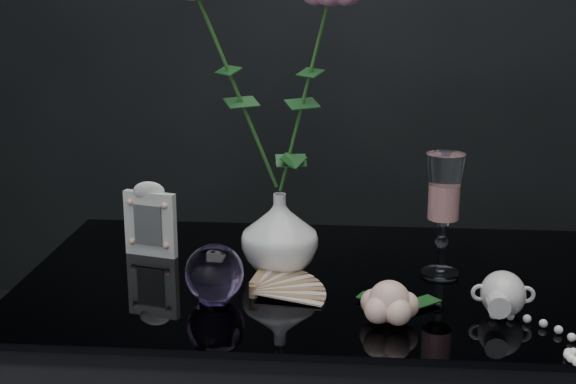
# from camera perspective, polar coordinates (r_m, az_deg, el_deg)

# --- Properties ---
(vase) EXTENTS (0.14, 0.14, 0.14)m
(vase) POSITION_cam_1_polar(r_m,az_deg,el_deg) (1.37, -0.60, -2.92)
(vase) COLOR white
(vase) RESTS_ON table
(wine_glass) EXTENTS (0.08, 0.08, 0.21)m
(wine_glass) POSITION_cam_1_polar(r_m,az_deg,el_deg) (1.36, 10.96, -1.65)
(wine_glass) COLOR white
(wine_glass) RESTS_ON table
(picture_frame) EXTENTS (0.12, 0.10, 0.14)m
(picture_frame) POSITION_cam_1_polar(r_m,az_deg,el_deg) (1.46, -9.77, -1.88)
(picture_frame) COLOR white
(picture_frame) RESTS_ON table
(paperweight) EXTENTS (0.11, 0.11, 0.09)m
(paperweight) POSITION_cam_1_polar(r_m,az_deg,el_deg) (1.25, -5.26, -5.77)
(paperweight) COLOR #9F7BC9
(paperweight) RESTS_ON table
(paper_fan) EXTENTS (0.26, 0.22, 0.02)m
(paper_fan) POSITION_cam_1_polar(r_m,az_deg,el_deg) (1.28, -2.49, -6.98)
(paper_fan) COLOR beige
(paper_fan) RESTS_ON table
(loose_rose) EXTENTS (0.17, 0.21, 0.06)m
(loose_rose) POSITION_cam_1_polar(r_m,az_deg,el_deg) (1.19, 7.22, -7.77)
(loose_rose) COLOR #FFBBA4
(loose_rose) RESTS_ON table
(pearl_jar) EXTENTS (0.24, 0.25, 0.07)m
(pearl_jar) POSITION_cam_1_polar(r_m,az_deg,el_deg) (1.25, 15.05, -6.86)
(pearl_jar) COLOR silver
(pearl_jar) RESTS_ON table
(roses) EXTENTS (0.30, 0.12, 0.42)m
(roses) POSITION_cam_1_polar(r_m,az_deg,el_deg) (1.31, -1.49, 8.75)
(roses) COLOR #DE8F89
(roses) RESTS_ON vase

